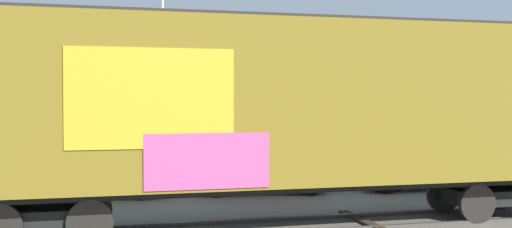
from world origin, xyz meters
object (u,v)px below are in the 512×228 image
(parked_car_red, at_px, (258,166))
(flagpole, at_px, (159,34))
(parked_car_blue, at_px, (423,161))
(freight_car, at_px, (290,106))
(parked_car_tan, at_px, (85,167))

(parked_car_red, bearing_deg, flagpole, 110.52)
(flagpole, relative_size, parked_car_red, 2.16)
(parked_car_red, xyz_separation_m, parked_car_blue, (5.40, -0.28, 0.10))
(freight_car, bearing_deg, parked_car_blue, 41.29)
(parked_car_blue, bearing_deg, freight_car, -138.71)
(parked_car_blue, bearing_deg, parked_car_red, 176.98)
(parked_car_blue, bearing_deg, flagpole, 135.97)
(parked_car_tan, xyz_separation_m, parked_car_blue, (10.65, -0.31, 0.02))
(freight_car, relative_size, flagpole, 1.58)
(parked_car_tan, distance_m, parked_car_blue, 10.65)
(parked_car_tan, bearing_deg, flagpole, 73.11)
(flagpole, bearing_deg, freight_car, -78.46)
(freight_car, xyz_separation_m, parked_car_blue, (5.65, 4.96, -1.85))
(parked_car_red, height_order, parked_car_blue, parked_car_blue)
(parked_car_tan, distance_m, parked_car_red, 5.24)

